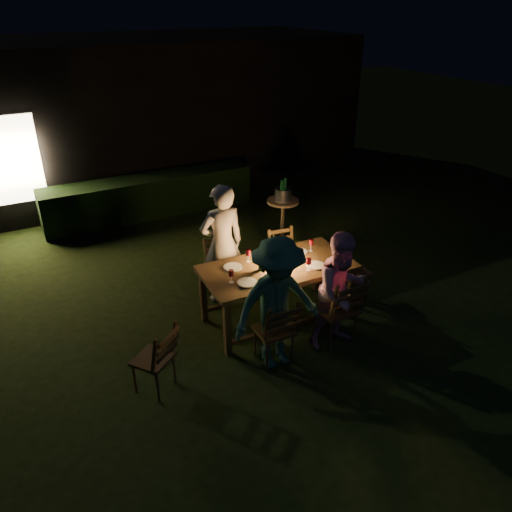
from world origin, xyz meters
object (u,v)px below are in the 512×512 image
bottle_bucket_a (282,193)px  bottle_bucket_b (285,190)px  lantern (279,253)px  person_house_side (222,244)px  ice_bucket (283,194)px  chair_spare (155,369)px  chair_far_right (285,268)px  side_table (283,205)px  chair_far_left (225,282)px  chair_near_right (336,320)px  person_opp_right (341,291)px  dining_table (278,271)px  bottle_table (261,261)px  chair_end (351,280)px  chair_near_left (274,341)px  person_opp_left (277,304)px

bottle_bucket_a → bottle_bucket_b: 0.13m
lantern → bottle_bucket_b: (1.37, 2.14, -0.06)m
person_house_side → ice_bucket: (1.79, 1.32, -0.01)m
chair_spare → person_house_side: (1.49, 1.39, 0.62)m
chair_far_right → side_table: (0.79, 1.40, 0.40)m
chair_spare → ice_bucket: ice_bucket is taller
chair_far_left → side_table: bearing=-142.0°
chair_far_right → chair_near_right: bearing=90.7°
person_opp_right → dining_table: bearing=118.8°
chair_far_right → bottle_table: (-0.83, -0.74, 0.70)m
person_opp_right → person_house_side: bearing=118.8°
chair_spare → person_house_side: bearing=6.1°
chair_end → person_house_side: 1.96m
chair_near_left → chair_far_left: 1.54m
chair_near_left → chair_far_left: bearing=89.9°
chair_end → person_opp_right: (-0.81, -0.79, 0.48)m
chair_far_left → side_table: (1.80, 1.37, 0.38)m
chair_far_right → lantern: lantern is taller
chair_far_right → chair_spare: (-2.48, -1.30, -0.00)m
chair_near_right → person_house_side: bearing=118.2°
bottle_table → chair_end: bearing=-1.9°
chair_near_left → chair_near_right: bearing=-0.3°
chair_near_left → ice_bucket: bearing=59.3°
bottle_bucket_b → lantern: bearing=-122.5°
chair_near_left → lantern: 1.19m
person_opp_left → lantern: size_ratio=4.82×
chair_near_right → bottle_bucket_b: (1.00, 2.98, 0.62)m
ice_bucket → bottle_bucket_b: bottle_bucket_b is taller
person_opp_right → bottle_bucket_b: bearing=73.7°
ice_bucket → bottle_bucket_b: 0.08m
ice_bucket → person_house_side: bearing=-143.7°
chair_far_left → bottle_bucket_a: 2.28m
chair_far_left → person_opp_left: 1.68m
chair_far_left → lantern: (0.48, -0.74, 0.70)m
person_opp_left → bottle_bucket_a: (1.80, 2.92, 0.09)m
chair_spare → bottle_bucket_b: 4.36m
person_house_side → side_table: (1.79, 1.32, -0.21)m
chair_far_right → person_opp_left: bearing=62.2°
chair_far_right → person_opp_right: (-0.15, -1.58, 0.50)m
chair_end → person_opp_right: size_ratio=0.62×
dining_table → bottle_bucket_b: bottle_bucket_b is taller
chair_near_left → side_table: (1.85, 2.91, 0.39)m
person_opp_right → lantern: bearing=114.7°
side_table → person_opp_left: bearing=-122.0°
dining_table → ice_bucket: bearing=59.4°
bottle_bucket_b → side_table: bearing=-141.3°
ice_bucket → bottle_bucket_a: size_ratio=0.94×
person_opp_right → bottle_bucket_a: 3.09m
chair_end → lantern: 1.37m
chair_near_right → bottle_bucket_b: bottle_bucket_b is taller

